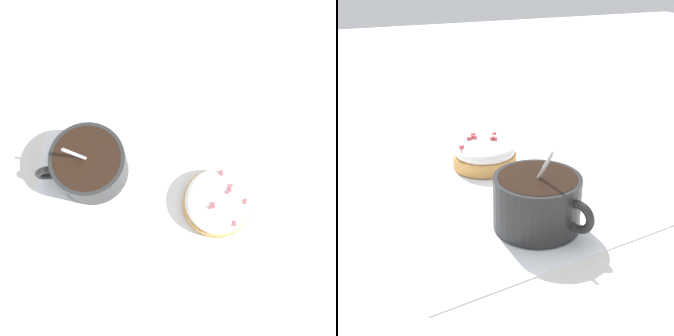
# 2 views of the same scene
# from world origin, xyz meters

# --- Properties ---
(ground_plane) EXTENTS (3.00, 3.00, 0.00)m
(ground_plane) POSITION_xyz_m (0.00, 0.00, 0.00)
(ground_plane) COLOR silver
(paper_napkin) EXTENTS (0.36, 0.35, 0.00)m
(paper_napkin) POSITION_xyz_m (0.00, 0.00, 0.00)
(paper_napkin) COLOR white
(paper_napkin) RESTS_ON ground_plane
(coffee_cup) EXTENTS (0.11, 0.09, 0.10)m
(coffee_cup) POSITION_xyz_m (0.09, 0.01, 0.04)
(coffee_cup) COLOR black
(coffee_cup) RESTS_ON paper_napkin
(frosted_pastry) EXTENTS (0.09, 0.09, 0.04)m
(frosted_pastry) POSITION_xyz_m (-0.08, 0.01, 0.02)
(frosted_pastry) COLOR #D19347
(frosted_pastry) RESTS_ON paper_napkin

